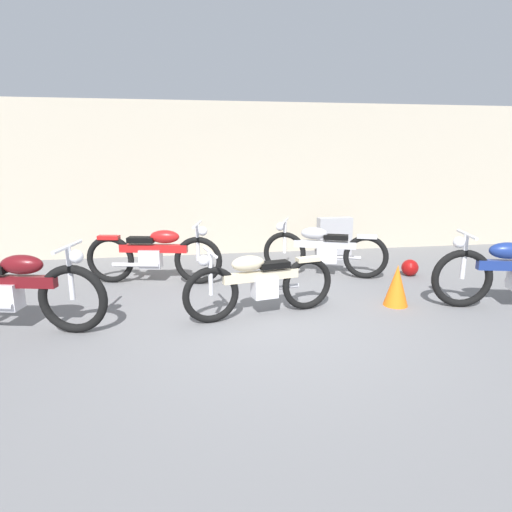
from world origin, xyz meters
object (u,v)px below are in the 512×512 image
(stone_marker, at_px, (334,239))
(motorcycle_red, at_px, (155,255))
(motorcycle_silver, at_px, (323,250))
(traffic_cone, at_px, (397,285))
(motorcycle_cream, at_px, (260,283))
(motorcycle_maroon, at_px, (10,290))
(helmet, at_px, (410,268))

(stone_marker, xyz_separation_m, motorcycle_red, (-3.24, -1.08, 0.06))
(motorcycle_red, distance_m, motorcycle_silver, 2.68)
(traffic_cone, bearing_deg, motorcycle_cream, -177.31)
(stone_marker, xyz_separation_m, motorcycle_maroon, (-4.70, -2.74, 0.09))
(motorcycle_silver, bearing_deg, stone_marker, -95.55)
(helmet, distance_m, motorcycle_red, 4.11)
(stone_marker, xyz_separation_m, motorcycle_cream, (-1.88, -2.70, 0.02))
(motorcycle_cream, bearing_deg, motorcycle_red, -62.12)
(helmet, xyz_separation_m, motorcycle_cream, (-2.74, -1.39, 0.29))
(motorcycle_cream, height_order, motorcycle_silver, motorcycle_silver)
(stone_marker, xyz_separation_m, traffic_cone, (-0.04, -2.61, -0.12))
(helmet, height_order, traffic_cone, traffic_cone)
(helmet, bearing_deg, motorcycle_maroon, -165.57)
(motorcycle_cream, distance_m, motorcycle_maroon, 2.82)
(motorcycle_maroon, height_order, motorcycle_silver, motorcycle_maroon)
(motorcycle_red, bearing_deg, motorcycle_cream, -37.94)
(stone_marker, bearing_deg, helmet, -56.73)
(stone_marker, height_order, motorcycle_silver, motorcycle_silver)
(traffic_cone, distance_m, motorcycle_maroon, 4.67)
(helmet, bearing_deg, motorcycle_cream, -153.08)
(stone_marker, height_order, helmet, stone_marker)
(helmet, relative_size, motorcycle_silver, 0.14)
(traffic_cone, relative_size, motorcycle_silver, 0.29)
(motorcycle_maroon, bearing_deg, stone_marker, 42.54)
(motorcycle_cream, bearing_deg, motorcycle_silver, -141.48)
(stone_marker, relative_size, motorcycle_red, 0.38)
(helmet, bearing_deg, motorcycle_silver, 171.13)
(traffic_cone, bearing_deg, motorcycle_maroon, -178.44)
(stone_marker, xyz_separation_m, helmet, (0.86, -1.31, -0.26))
(traffic_cone, bearing_deg, motorcycle_red, 154.40)
(stone_marker, bearing_deg, motorcycle_silver, -117.26)
(motorcycle_maroon, xyz_separation_m, motorcycle_silver, (4.14, 1.65, -0.05))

